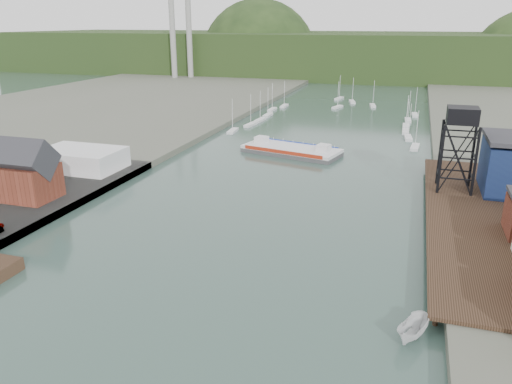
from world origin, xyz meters
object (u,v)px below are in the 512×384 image
Objects in this scene: lift_tower at (462,121)px; harbor_building at (22,175)px; chain_ferry at (291,150)px; motorboat at (413,330)px.

harbor_building is at bearing -160.02° from lift_tower.
chain_ferry is (38.54, 53.13, -5.04)m from harbor_building.
harbor_building is 73.96m from motorboat.
chain_ferry is (-38.46, 25.13, -14.60)m from lift_tower.
chain_ferry reaches higher than motorboat.
motorboat is at bearing -97.41° from lift_tower.
harbor_building is 82.49m from lift_tower.
motorboat is at bearing -17.09° from harbor_building.
motorboat is (32.00, -74.82, 0.14)m from chain_ferry.
harbor_building is at bearing -174.90° from motorboat.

